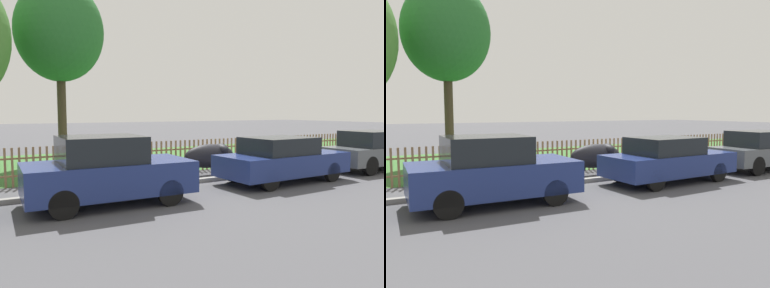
# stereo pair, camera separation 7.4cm
# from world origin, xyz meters

# --- Properties ---
(ground_plane) EXTENTS (120.00, 120.00, 0.00)m
(ground_plane) POSITION_xyz_m (0.00, 0.00, 0.00)
(ground_plane) COLOR #4C4C51
(kerb_stone) EXTENTS (43.60, 0.20, 0.12)m
(kerb_stone) POSITION_xyz_m (0.00, 0.10, 0.06)
(kerb_stone) COLOR gray
(kerb_stone) RESTS_ON ground
(grass_strip) EXTENTS (43.60, 8.17, 0.01)m
(grass_strip) POSITION_xyz_m (0.00, 6.15, 0.01)
(grass_strip) COLOR #3D7033
(grass_strip) RESTS_ON ground
(park_fence) EXTENTS (43.60, 0.05, 1.11)m
(park_fence) POSITION_xyz_m (0.00, 2.08, 0.56)
(park_fence) COLOR olive
(park_fence) RESTS_ON ground
(parked_car_black_saloon) EXTENTS (3.76, 1.91, 1.57)m
(parked_car_black_saloon) POSITION_xyz_m (-5.14, -1.07, 0.77)
(parked_car_black_saloon) COLOR navy
(parked_car_black_saloon) RESTS_ON ground
(parked_car_navy_estate) EXTENTS (4.16, 1.85, 1.35)m
(parked_car_navy_estate) POSITION_xyz_m (0.20, -1.06, 0.68)
(parked_car_navy_estate) COLOR navy
(parked_car_navy_estate) RESTS_ON ground
(parked_car_red_compact) EXTENTS (3.89, 1.75, 1.42)m
(parked_car_red_compact) POSITION_xyz_m (4.69, -1.01, 0.72)
(parked_car_red_compact) COLOR #51565B
(parked_car_red_compact) RESTS_ON ground
(covered_motorcycle) EXTENTS (2.02, 0.74, 1.03)m
(covered_motorcycle) POSITION_xyz_m (-0.93, 1.08, 0.63)
(covered_motorcycle) COLOR black
(covered_motorcycle) RESTS_ON ground
(tree_mid_park) EXTENTS (3.50, 3.50, 7.35)m
(tree_mid_park) POSITION_xyz_m (-4.55, 6.79, 5.31)
(tree_mid_park) COLOR #473828
(tree_mid_park) RESTS_ON ground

